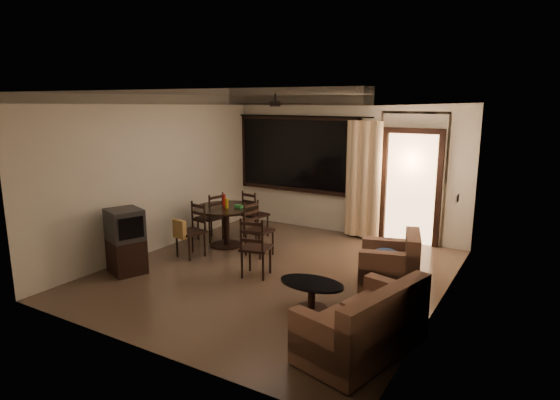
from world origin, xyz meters
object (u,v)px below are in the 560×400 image
Objects in this scene: dining_chair_west at (211,226)px; dining_chair_south at (190,240)px; dining_table at (226,215)px; sofa at (366,327)px; armchair at (393,266)px; tv_cabinet at (126,241)px; coffee_table at (312,292)px; dining_chair_east at (259,240)px; side_chair at (256,259)px; dining_chair_north at (255,223)px.

dining_chair_south is (0.34, -0.99, 0.02)m from dining_chair_west.
dining_table is 0.73× the size of sofa.
dining_chair_west is 3.87m from armchair.
tv_cabinet is 1.17× the size of coffee_table.
dining_chair_east is at bearing 139.99° from coffee_table.
armchair is (2.51, -0.29, 0.06)m from dining_chair_east.
coffee_table is at bearing -135.19° from armchair.
dining_chair_east is 2.39m from coffee_table.
dining_chair_east is at bearing 87.56° from dining_chair_west.
sofa is at bearing 136.48° from side_chair.
dining_chair_west is at bearing 55.01° from dining_chair_north.
side_chair is (1.35, -1.03, -0.31)m from dining_table.
dining_chair_north is 0.92× the size of tv_cabinet.
side_chair reaches higher than dining_chair_east.
dining_chair_west reaches higher than armchair.
dining_table is at bearing 161.64° from sofa.
armchair is at bearing 16.67° from dining_chair_south.
dining_chair_west is at bearing 119.17° from dining_chair_south.
side_chair is (-2.30, 1.33, -0.03)m from sofa.
sofa is (4.14, -2.50, 0.03)m from dining_chair_west.
dining_chair_south is 0.93× the size of armchair.
sofa is at bearing -11.76° from dining_chair_south.
dining_chair_west is at bearing 163.39° from sofa.
sofa is (3.51, -3.13, 0.03)m from dining_chair_north.
tv_cabinet is 1.08× the size of side_chair.
dining_chair_west is 3.64m from coffee_table.
sofa is 1.95m from armchair.
dining_chair_north is at bearing 46.76° from dining_chair_east.
dining_chair_north is at bearing 97.66° from tv_cabinet.
tv_cabinet reaches higher than dining_chair_north.
dining_table reaches higher than armchair.
tv_cabinet reaches higher than coffee_table.
tv_cabinet is at bearing -171.10° from sofa.
side_chair is at bearing 47.24° from tv_cabinet.
side_chair reaches higher than dining_chair_south.
dining_chair_north is 3.52m from coffee_table.
dining_chair_east is at bearing 45.70° from dining_chair_south.
dining_chair_north reaches higher than sofa.
dining_chair_east is at bearing 156.97° from armchair.
dining_table is 1.73m from side_chair.
side_chair is (0.53, -0.88, 0.00)m from dining_chair_east.
coffee_table is (1.83, -1.53, -0.02)m from dining_chair_east.
dining_table reaches higher than dining_chair_east.
dining_chair_east is 2.53m from armchair.
side_chair is (1.21, -1.80, 0.00)m from dining_chair_north.
tv_cabinet is 1.01× the size of armchair.
armchair is (3.48, 0.41, 0.04)m from dining_chair_south.
dining_chair_north is 1.08× the size of coffee_table.
tv_cabinet reaches higher than sofa.
armchair is (3.33, -0.44, -0.25)m from dining_table.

